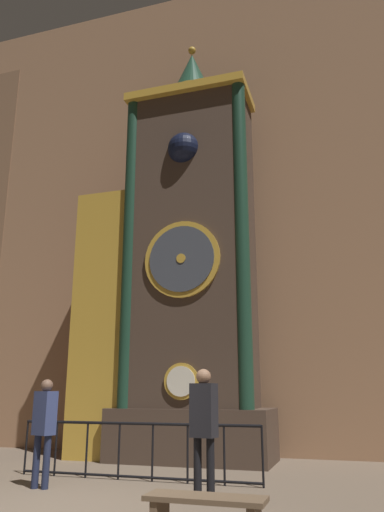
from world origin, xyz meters
The scene contains 6 objects.
cathedral_back_wall centered at (-0.09, 6.22, 6.50)m, with size 24.00×0.32×13.01m.
clock_tower centered at (-0.22, 4.84, 4.16)m, with size 4.50×1.82×10.20m.
railing_fence centered at (-0.03, 2.42, 0.52)m, with size 4.35×0.05×0.93m.
visitor_near centered at (-1.12, 1.32, 0.97)m, with size 0.39×0.32×1.62m.
visitor_far centered at (1.58, 1.04, 1.05)m, with size 0.38×0.28×1.74m.
visitor_bench centered at (2.09, -0.67, 0.31)m, with size 1.21×0.40×0.44m.
Camera 1 is at (3.59, -5.85, 1.44)m, focal length 35.00 mm.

